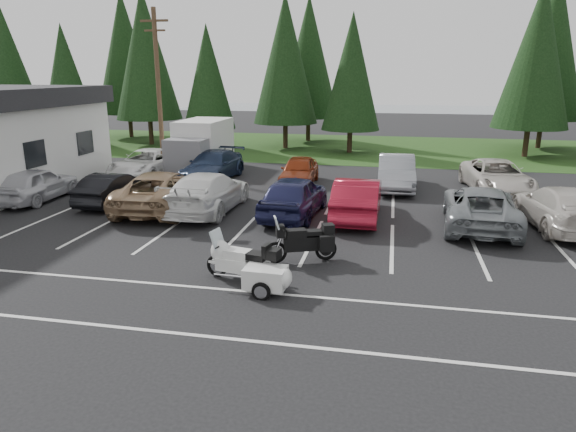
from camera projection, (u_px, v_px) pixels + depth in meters
The scene contains 32 objects.
ground at pixel (292, 250), 16.79m from camera, with size 120.00×120.00×0.00m, color black.
grass_strip at pixel (352, 148), 39.43m from camera, with size 80.00×16.00×0.01m, color #1C3C13.
lake_water at pixel (401, 116), 67.91m from camera, with size 70.00×50.00×0.02m, color slate.
utility_pole at pixel (159, 89), 28.76m from camera, with size 1.60×0.26×9.00m.
box_truck at pixel (198, 147), 29.72m from camera, with size 2.40×5.60×2.90m, color silver, non-canonical shape.
stall_markings at pixel (303, 232), 18.67m from camera, with size 32.00×16.00×0.01m, color silver.
conifer_0 at pixel (8, 64), 41.70m from camera, with size 4.58×4.58×10.66m.
conifer_1 at pixel (65, 75), 39.55m from camera, with size 3.96×3.96×9.22m.
conifer_2 at pixel (145, 54), 39.49m from camera, with size 5.10×5.10×11.89m.
conifer_3 at pixel (208, 77), 37.57m from camera, with size 3.87×3.87×9.02m.
conifer_4 at pixel (285, 59), 37.59m from camera, with size 4.80×4.80×11.17m.
conifer_5 at pixel (352, 72), 35.65m from camera, with size 4.14×4.14×9.63m.
conifer_6 at pixel (537, 55), 33.52m from camera, with size 4.93×4.93×11.48m.
conifer_back_a at pixel (125, 53), 44.15m from camera, with size 5.28×5.28×12.30m.
conifer_back_b at pixel (309, 57), 41.67m from camera, with size 4.97×4.97×11.58m.
conifer_back_c at pixel (551, 45), 37.36m from camera, with size 5.50×5.50×12.81m.
car_near_0 at pixel (36, 184), 22.99m from camera, with size 1.81×4.50×1.53m, color silver.
car_near_1 at pixel (113, 188), 22.53m from camera, with size 1.46×4.20×1.38m, color black.
car_near_2 at pixel (162, 190), 21.55m from camera, with size 2.71×5.88×1.63m, color #937555.
car_near_3 at pixel (208, 192), 21.24m from camera, with size 2.31×5.68×1.65m, color silver.
car_near_4 at pixel (294, 196), 20.50m from camera, with size 1.98×4.92×1.67m, color #1A1C43.
car_near_5 at pixel (357, 198), 20.19m from camera, with size 1.72×4.94×1.63m, color maroon.
car_near_6 at pixel (481, 207), 19.06m from camera, with size 2.56×5.56×1.55m, color slate.
car_near_7 at pixel (561, 208), 18.92m from camera, with size 2.21×5.44×1.58m, color beige.
car_far_0 at pixel (147, 163), 28.38m from camera, with size 2.49×5.40×1.50m, color white.
car_far_1 at pixel (213, 166), 27.47m from camera, with size 2.16×5.31×1.54m, color #19253F.
car_far_2 at pixel (299, 171), 26.37m from camera, with size 1.70×4.23×1.44m, color maroon.
car_far_3 at pixel (396, 172), 25.41m from camera, with size 1.73×4.97×1.64m, color gray.
car_far_4 at pixel (497, 177), 24.68m from camera, with size 2.54×5.50×1.53m, color beige.
touring_motorcycle at pixel (243, 257), 14.08m from camera, with size 2.56×0.79×1.42m, color silver, non-canonical shape.
cargo_trailer at pixel (266, 280), 13.40m from camera, with size 1.58×0.89×0.73m, color white, non-canonical shape.
adventure_motorcycle at pixel (301, 238), 15.54m from camera, with size 2.47×0.86×1.50m, color black, non-canonical shape.
Camera 1 is at (3.02, -15.57, 5.60)m, focal length 32.00 mm.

